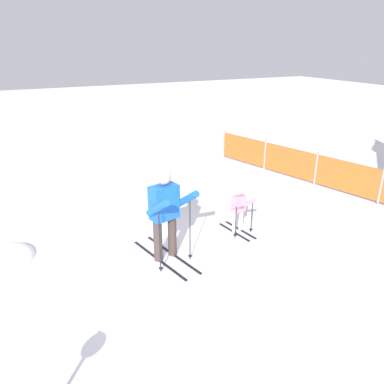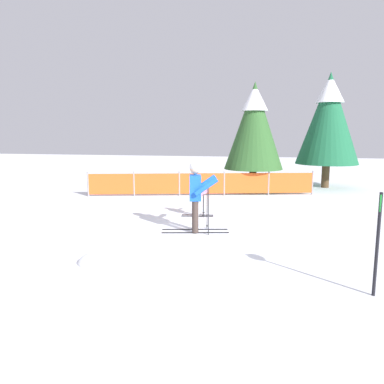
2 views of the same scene
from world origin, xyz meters
name	(u,v)px [view 1 (image 1 of 2)]	position (x,y,z in m)	size (l,w,h in m)	color
ground_plane	(156,266)	(0.00, 0.00, 0.00)	(60.00, 60.00, 0.00)	white
skier_adult	(165,206)	(-0.17, 0.28, 1.05)	(1.70, 0.84, 1.76)	black
skier_child	(239,206)	(-0.45, 2.03, 0.58)	(0.96, 0.50, 1.01)	black
safety_fence	(346,177)	(-0.98, 5.67, 0.48)	(8.63, 2.26, 0.95)	gray
snow_mound	(10,258)	(-1.46, -2.31, 0.00)	(1.01, 0.86, 0.41)	white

